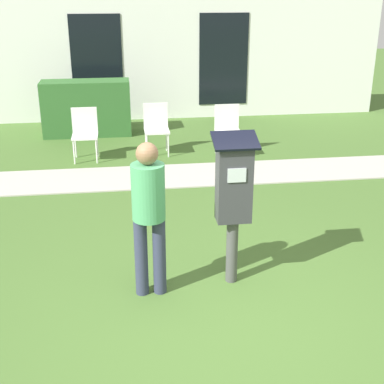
{
  "coord_description": "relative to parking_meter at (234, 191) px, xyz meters",
  "views": [
    {
      "loc": [
        -0.93,
        -4.14,
        2.95
      ],
      "look_at": [
        -0.29,
        0.6,
        1.05
      ],
      "focal_mm": 50.0,
      "sensor_mm": 36.0,
      "label": 1
    }
  ],
  "objects": [
    {
      "name": "ground_plane",
      "position": [
        -0.13,
        -0.66,
        -1.02
      ],
      "size": [
        40.0,
        40.0,
        0.0
      ],
      "primitive_type": "plane",
      "color": "#476B2D"
    },
    {
      "name": "sidewalk",
      "position": [
        -0.13,
        3.28,
        -1.01
      ],
      "size": [
        12.0,
        1.1,
        0.02
      ],
      "color": "#B7B2A8",
      "rests_on": "ground"
    },
    {
      "name": "building_facade",
      "position": [
        -0.13,
        7.31,
        0.58
      ],
      "size": [
        10.0,
        0.26,
        3.2
      ],
      "color": "white",
      "rests_on": "ground"
    },
    {
      "name": "parking_meter",
      "position": [
        0.0,
        0.0,
        0.0
      ],
      "size": [
        0.44,
        0.31,
        1.59
      ],
      "color": "#4C4C4C",
      "rests_on": "ground"
    },
    {
      "name": "person_standing",
      "position": [
        -0.85,
        -0.12,
        -0.09
      ],
      "size": [
        0.32,
        0.32,
        1.58
      ],
      "rotation": [
        0.0,
        0.0,
        -0.55
      ],
      "color": "#333851",
      "rests_on": "ground"
    },
    {
      "name": "outdoor_chair_left",
      "position": [
        -1.71,
        4.42,
        -0.49
      ],
      "size": [
        0.44,
        0.44,
        0.9
      ],
      "rotation": [
        0.0,
        0.0,
        0.27
      ],
      "color": "white",
      "rests_on": "ground"
    },
    {
      "name": "outdoor_chair_middle",
      "position": [
        -0.45,
        4.6,
        -0.49
      ],
      "size": [
        0.44,
        0.44,
        0.9
      ],
      "rotation": [
        0.0,
        0.0,
        -0.1
      ],
      "color": "white",
      "rests_on": "ground"
    },
    {
      "name": "outdoor_chair_right",
      "position": [
        0.81,
        4.33,
        -0.49
      ],
      "size": [
        0.44,
        0.44,
        0.9
      ],
      "rotation": [
        0.0,
        0.0,
        0.37
      ],
      "color": "white",
      "rests_on": "ground"
    },
    {
      "name": "hedge_row",
      "position": [
        -1.75,
        6.03,
        -0.47
      ],
      "size": [
        1.75,
        0.6,
        1.1
      ],
      "color": "#33662D",
      "rests_on": "ground"
    }
  ]
}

